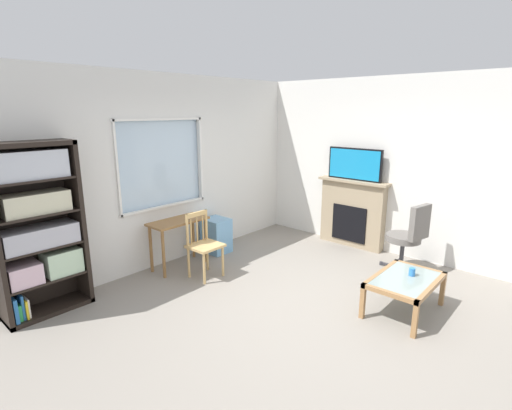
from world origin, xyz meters
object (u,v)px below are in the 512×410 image
bookshelf (37,225)px  desk_under_window (179,229)px  plastic_drawer_unit (216,235)px  fireplace (352,213)px  sippy_cup (412,272)px  wooden_chair (203,244)px  coffee_table (405,283)px  office_chair (409,234)px  tv (355,164)px

bookshelf → desk_under_window: bookshelf is taller
plastic_drawer_unit → fireplace: bearing=-40.1°
fireplace → sippy_cup: size_ratio=13.32×
plastic_drawer_unit → sippy_cup: 3.04m
desk_under_window → wooden_chair: bearing=-87.3°
wooden_chair → sippy_cup: bearing=-68.0°
plastic_drawer_unit → wooden_chair: bearing=-143.0°
wooden_chair → fireplace: 2.66m
wooden_chair → coffee_table: bearing=-70.0°
bookshelf → fireplace: bearing=-19.5°
office_chair → coffee_table: office_chair is taller
fireplace → sippy_cup: bearing=-134.0°
bookshelf → office_chair: 4.70m
wooden_chair → plastic_drawer_unit: 0.96m
office_chair → sippy_cup: office_chair is taller
plastic_drawer_unit → coffee_table: (0.14, -3.00, 0.07)m
tv → office_chair: size_ratio=0.93×
coffee_table → plastic_drawer_unit: bearing=92.6°
plastic_drawer_unit → coffee_table: bearing=-87.4°
office_chair → coffee_table: 1.22m
fireplace → coffee_table: (-1.61, -1.53, -0.22)m
coffee_table → sippy_cup: 0.15m
desk_under_window → fireplace: size_ratio=0.72×
wooden_chair → tv: 2.80m
coffee_table → wooden_chair: bearing=110.0°
desk_under_window → fireplace: fireplace is taller
fireplace → office_chair: 1.23m
coffee_table → office_chair: bearing=19.1°
fireplace → coffee_table: fireplace is taller
tv → desk_under_window: bearing=150.4°
wooden_chair → office_chair: office_chair is taller
tv → sippy_cup: (-1.48, -1.55, -0.94)m
tv → coffee_table: size_ratio=0.98×
fireplace → plastic_drawer_unit: bearing=139.9°
tv → wooden_chair: bearing=159.9°
desk_under_window → fireplace: (2.52, -1.42, -0.01)m
plastic_drawer_unit → coffee_table: size_ratio=0.59×
plastic_drawer_unit → tv: (1.73, -1.47, 1.11)m
tv → coffee_table: tv is taller
plastic_drawer_unit → office_chair: bearing=-63.9°
plastic_drawer_unit → tv: size_ratio=0.60×
wooden_chair → office_chair: bearing=-45.2°
bookshelf → wooden_chair: bookshelf is taller
tv → office_chair: bearing=-111.8°
desk_under_window → coffee_table: (0.91, -2.95, -0.23)m
bookshelf → coffee_table: 4.14m
desk_under_window → bookshelf: bearing=176.6°
plastic_drawer_unit → fireplace: (1.75, -1.47, 0.29)m
bookshelf → fireplace: bookshelf is taller
office_chair → plastic_drawer_unit: bearing=116.1°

